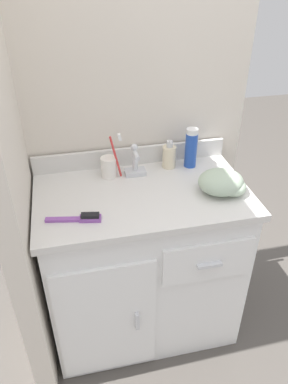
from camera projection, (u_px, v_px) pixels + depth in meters
The scene contains 11 objects.
ground_plane at pixel (143, 320), 1.95m from camera, with size 6.00×6.00×0.00m, color #4C4742.
wall_back at pixel (127, 95), 1.58m from camera, with size 1.04×0.08×2.20m, color beige.
wall_left at pixel (2, 136), 1.25m from camera, with size 0.08×0.58×2.20m, color beige.
vanity at pixel (143, 262), 1.71m from camera, with size 0.86×0.52×0.80m.
backsplash at pixel (131, 156), 1.67m from camera, with size 0.86×0.02×0.08m.
sink_faucet at pixel (135, 164), 1.60m from camera, with size 0.09×0.09×0.14m.
toothbrush_cup at pixel (109, 166), 1.58m from camera, with size 0.09×0.07×0.20m.
soap_dispenser at pixel (169, 156), 1.65m from camera, with size 0.06×0.06×0.13m.
shaving_cream_can at pixel (191, 148), 1.63m from camera, with size 0.05×0.05×0.18m.
hairbrush at pixel (81, 218), 1.35m from camera, with size 0.20×0.06×0.03m.
hand_towel at pixel (223, 183), 1.48m from camera, with size 0.19×0.16×0.09m.
Camera 1 is at (-0.27, -1.22, 1.64)m, focal length 35.00 mm.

